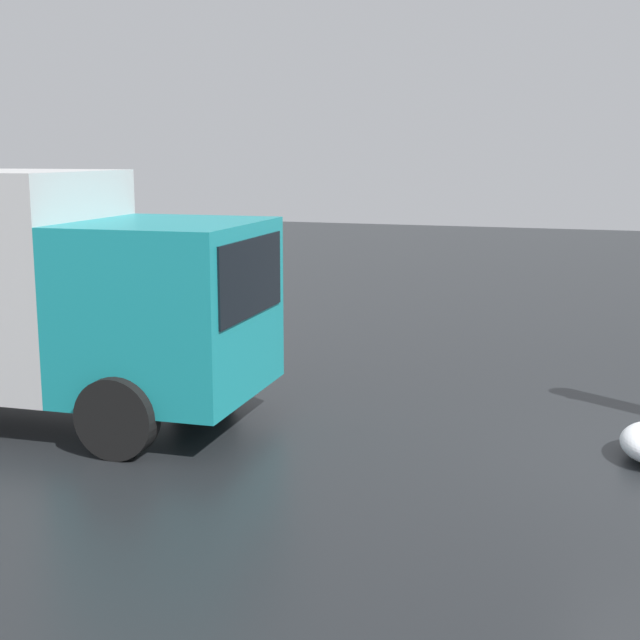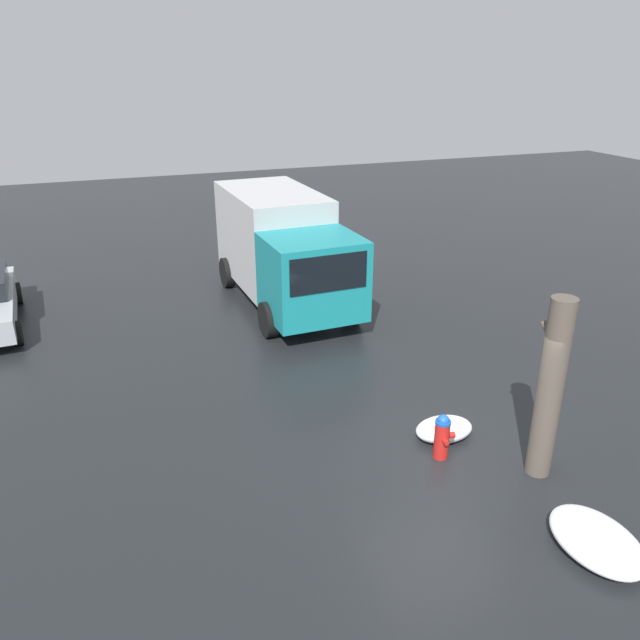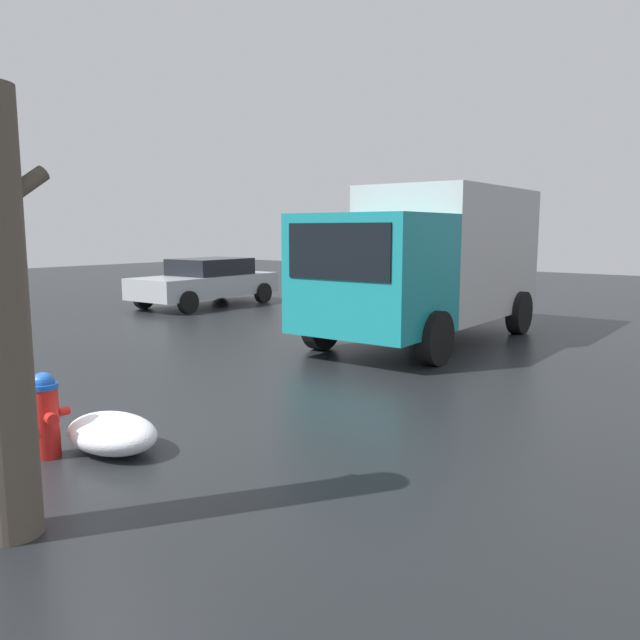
{
  "view_description": "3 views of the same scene",
  "coord_description": "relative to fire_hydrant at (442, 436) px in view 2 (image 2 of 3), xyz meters",
  "views": [
    {
      "loc": [
        0.99,
        9.42,
        3.25
      ],
      "look_at": [
        4.26,
        -0.27,
        1.31
      ],
      "focal_mm": 50.0,
      "sensor_mm": 36.0,
      "label": 1
    },
    {
      "loc": [
        -7.86,
        5.12,
        6.49
      ],
      "look_at": [
        3.83,
        0.85,
        1.21
      ],
      "focal_mm": 35.0,
      "sensor_mm": 36.0,
      "label": 2
    },
    {
      "loc": [
        -2.81,
        -5.74,
        2.19
      ],
      "look_at": [
        4.52,
        0.27,
        0.81
      ],
      "focal_mm": 35.0,
      "sensor_mm": 36.0,
      "label": 3
    }
  ],
  "objects": [
    {
      "name": "snow_pile_curbside",
      "position": [
        -2.74,
        -0.91,
        -0.25
      ],
      "size": [
        1.54,
        1.07,
        0.37
      ],
      "color": "white",
      "rests_on": "ground_plane"
    },
    {
      "name": "delivery_truck",
      "position": [
        8.11,
        0.38,
        1.19
      ],
      "size": [
        6.2,
        2.79,
        3.02
      ],
      "rotation": [
        0.0,
        0.0,
        1.61
      ],
      "color": "teal",
      "rests_on": "ground_plane"
    },
    {
      "name": "tree_trunk",
      "position": [
        -0.93,
        -1.32,
        1.15
      ],
      "size": [
        0.62,
        0.41,
        3.14
      ],
      "color": "brown",
      "rests_on": "ground_plane"
    },
    {
      "name": "ground_plane",
      "position": [
        0.0,
        0.0,
        -0.43
      ],
      "size": [
        60.0,
        60.0,
        0.0
      ],
      "primitive_type": "plane",
      "color": "black"
    },
    {
      "name": "fire_hydrant",
      "position": [
        0.0,
        0.0,
        0.0
      ],
      "size": [
        0.47,
        0.37,
        0.84
      ],
      "rotation": [
        0.0,
        0.0,
        4.56
      ],
      "color": "red",
      "rests_on": "ground_plane"
    },
    {
      "name": "snow_pile_by_hydrant",
      "position": [
        0.49,
        -0.35,
        -0.25
      ],
      "size": [
        0.74,
        1.09,
        0.37
      ],
      "color": "white",
      "rests_on": "ground_plane"
    }
  ]
}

